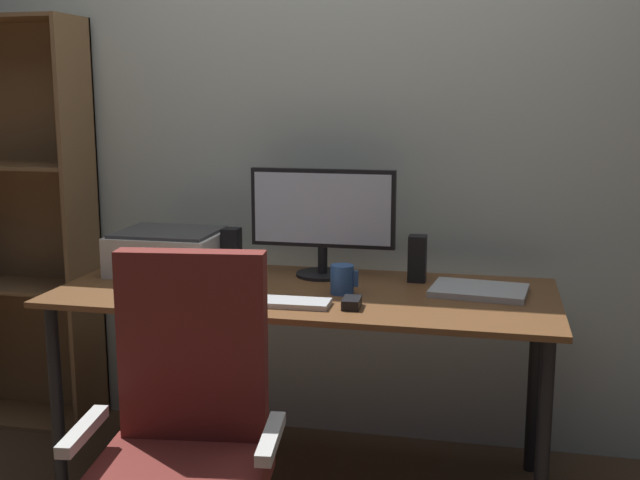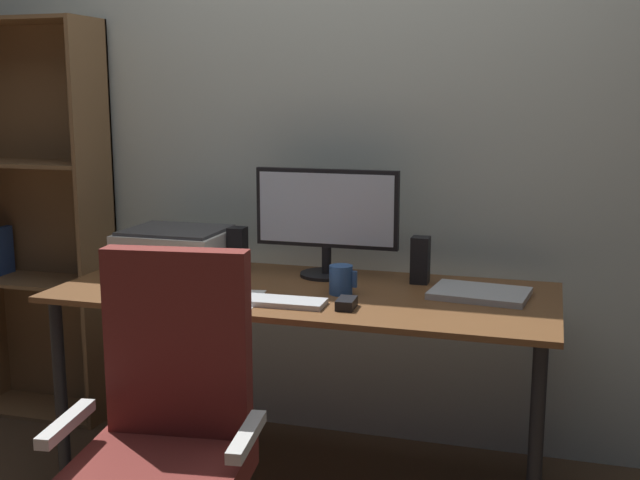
# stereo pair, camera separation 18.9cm
# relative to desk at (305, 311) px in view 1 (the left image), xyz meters

# --- Properties ---
(back_wall) EXTENTS (6.40, 0.10, 2.60)m
(back_wall) POSITION_rel_desk_xyz_m (0.00, 0.53, 0.64)
(back_wall) COLOR beige
(back_wall) RESTS_ON ground
(desk) EXTENTS (1.74, 0.73, 0.74)m
(desk) POSITION_rel_desk_xyz_m (0.00, 0.00, 0.00)
(desk) COLOR brown
(desk) RESTS_ON ground
(monitor) EXTENTS (0.54, 0.20, 0.40)m
(monitor) POSITION_rel_desk_xyz_m (0.01, 0.22, 0.31)
(monitor) COLOR black
(monitor) RESTS_ON desk
(keyboard) EXTENTS (0.29, 0.12, 0.02)m
(keyboard) POSITION_rel_desk_xyz_m (-0.01, -0.21, 0.09)
(keyboard) COLOR #B7BABC
(keyboard) RESTS_ON desk
(mouse) EXTENTS (0.06, 0.10, 0.03)m
(mouse) POSITION_rel_desk_xyz_m (0.20, -0.19, 0.09)
(mouse) COLOR black
(mouse) RESTS_ON desk
(coffee_mug) EXTENTS (0.10, 0.08, 0.10)m
(coffee_mug) POSITION_rel_desk_xyz_m (0.14, -0.02, 0.13)
(coffee_mug) COLOR #285193
(coffee_mug) RESTS_ON desk
(laptop) EXTENTS (0.34, 0.26, 0.02)m
(laptop) POSITION_rel_desk_xyz_m (0.60, 0.08, 0.09)
(laptop) COLOR #B7BABC
(laptop) RESTS_ON desk
(speaker_left) EXTENTS (0.06, 0.07, 0.17)m
(speaker_left) POSITION_rel_desk_xyz_m (-0.34, 0.21, 0.16)
(speaker_left) COLOR black
(speaker_left) RESTS_ON desk
(speaker_right) EXTENTS (0.06, 0.07, 0.17)m
(speaker_right) POSITION_rel_desk_xyz_m (0.37, 0.21, 0.16)
(speaker_right) COLOR black
(speaker_right) RESTS_ON desk
(printer) EXTENTS (0.40, 0.34, 0.16)m
(printer) POSITION_rel_desk_xyz_m (-0.58, 0.16, 0.16)
(printer) COLOR silver
(printer) RESTS_ON desk
(paper_sheet) EXTENTS (0.25, 0.33, 0.00)m
(paper_sheet) POSITION_rel_desk_xyz_m (-0.20, -0.22, 0.08)
(paper_sheet) COLOR white
(paper_sheet) RESTS_ON desk
(office_chair) EXTENTS (0.55, 0.54, 1.01)m
(office_chair) POSITION_rel_desk_xyz_m (-0.13, -0.82, -0.20)
(office_chair) COLOR silver
(office_chair) RESTS_ON ground
(bookshelf) EXTENTS (0.63, 0.28, 1.72)m
(bookshelf) POSITION_rel_desk_xyz_m (-1.35, 0.36, 0.19)
(bookshelf) COLOR brown
(bookshelf) RESTS_ON ground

